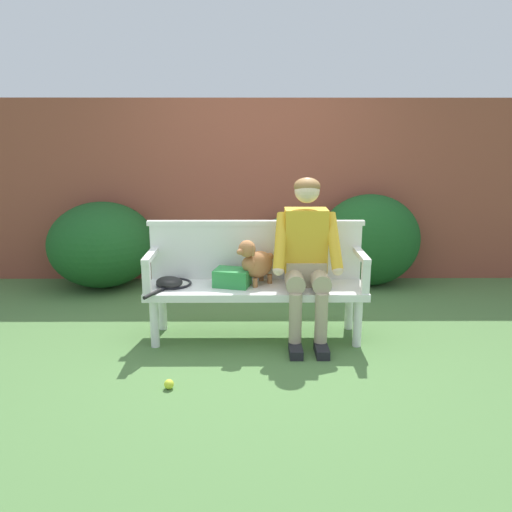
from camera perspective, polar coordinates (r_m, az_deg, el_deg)
The scene contains 15 objects.
ground_plane at distance 4.37m, azimuth 0.00°, elevation -8.89°, with size 40.00×40.00×0.00m, color #4C753D.
brick_garden_fence at distance 5.94m, azimuth -0.10°, elevation 7.25°, with size 8.00×0.30×2.00m, color brown.
hedge_bush_far_left at distance 5.77m, azimuth 12.34°, elevation 1.69°, with size 1.10×0.75×1.01m, color #194C1E.
hedge_bush_mid_right at distance 5.86m, azimuth -16.56°, elevation 1.22°, with size 1.15×1.14×0.93m, color #194C1E.
hedge_bush_far_right at distance 5.69m, azimuth 4.67°, elevation 0.70°, with size 1.01×0.61×0.79m, color #337538.
garden_bench at distance 4.24m, azimuth 0.00°, elevation -4.05°, with size 1.77×0.49×0.45m.
bench_backrest at distance 4.36m, azimuth -0.02°, elevation 0.74°, with size 1.81×0.06×0.50m.
bench_armrest_left_end at distance 4.16m, azimuth -11.69°, elevation -0.96°, with size 0.06×0.49×0.28m.
bench_armrest_right_end at distance 4.17m, azimuth 11.67°, elevation -0.93°, with size 0.06×0.49×0.28m.
person_seated at distance 4.16m, azimuth 5.56°, elevation 0.28°, with size 0.56×0.64×1.32m.
dog_on_bench at distance 4.20m, azimuth -0.07°, elevation -0.65°, with size 0.35×0.33×0.39m.
tennis_racket at distance 4.28m, azimuth -9.21°, elevation -3.11°, with size 0.38×0.58×0.03m.
baseball_glove at distance 4.22m, azimuth -9.50°, elevation -2.85°, with size 0.22×0.17×0.09m, color black.
sports_bag at distance 4.21m, azimuth -2.62°, elevation -2.37°, with size 0.28×0.20×0.14m, color #2D8E42.
tennis_ball at distance 3.61m, azimuth -9.55°, elevation -13.73°, with size 0.07×0.07×0.07m, color #CCDB33.
Camera 1 is at (-0.02, -4.03, 1.70)m, focal length 36.38 mm.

